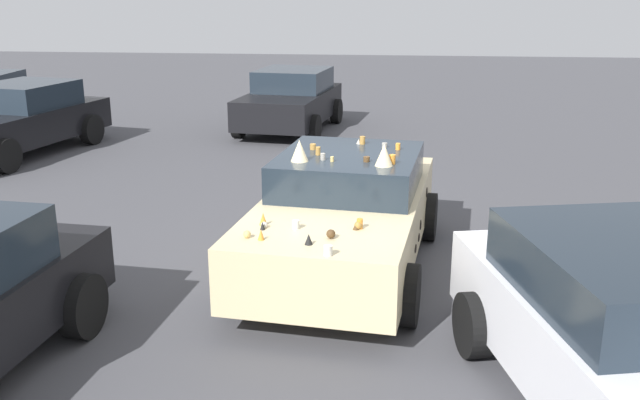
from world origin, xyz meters
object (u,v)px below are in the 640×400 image
object	(u,v)px
art_car_decorated	(345,213)
parked_sedan_far_left	(291,100)
parked_sedan_behind_left	(18,120)
parked_sedan_near_left	(639,342)

from	to	relation	value
art_car_decorated	parked_sedan_far_left	bearing A→B (deg)	-160.70
art_car_decorated	parked_sedan_behind_left	xyz separation A→B (m)	(5.63, 7.38, 0.00)
art_car_decorated	parked_sedan_near_left	size ratio (longest dim) A/B	0.99
parked_sedan_behind_left	parked_sedan_near_left	distance (m)	13.21
art_car_decorated	parked_sedan_near_left	bearing A→B (deg)	45.89
parked_sedan_behind_left	parked_sedan_near_left	size ratio (longest dim) A/B	1.02
parked_sedan_behind_left	parked_sedan_far_left	bearing A→B (deg)	132.85
parked_sedan_behind_left	parked_sedan_far_left	xyz separation A→B (m)	(3.33, -5.32, 0.01)
parked_sedan_behind_left	parked_sedan_near_left	xyz separation A→B (m)	(-8.72, -9.92, 0.01)
art_car_decorated	parked_sedan_far_left	size ratio (longest dim) A/B	1.10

